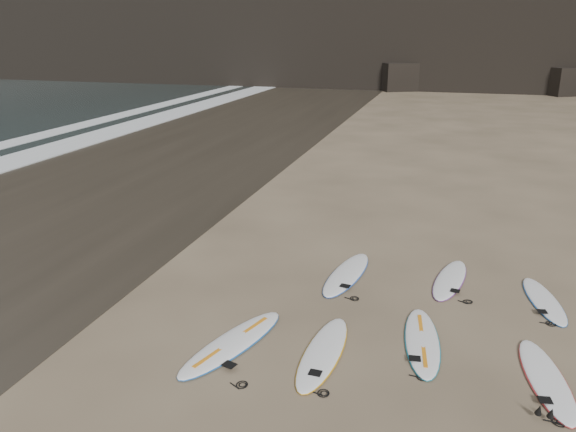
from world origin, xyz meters
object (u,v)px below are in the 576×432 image
at_px(surfboard_1, 323,352).
at_px(surfboard_7, 544,300).
at_px(surfboard_2, 422,341).
at_px(surfboard_6, 450,279).
at_px(surfboard_5, 347,274).
at_px(surfboard_0, 233,342).
at_px(surfboard_3, 546,378).

relative_size(surfboard_1, surfboard_7, 1.14).
bearing_deg(surfboard_2, surfboard_6, 74.34).
relative_size(surfboard_5, surfboard_6, 1.12).
bearing_deg(surfboard_0, surfboard_7, 48.97).
bearing_deg(surfboard_3, surfboard_0, 175.50).
bearing_deg(surfboard_2, surfboard_3, -24.18).
height_order(surfboard_6, surfboard_7, surfboard_6).
height_order(surfboard_0, surfboard_7, surfboard_0).
height_order(surfboard_5, surfboard_7, surfboard_5).
bearing_deg(surfboard_6, surfboard_7, -5.25).
xyz_separation_m(surfboard_5, surfboard_7, (4.15, -0.15, -0.01)).
height_order(surfboard_1, surfboard_6, surfboard_1).
distance_m(surfboard_0, surfboard_5, 3.78).
distance_m(surfboard_1, surfboard_6, 4.24).
height_order(surfboard_3, surfboard_7, surfboard_3).
xyz_separation_m(surfboard_2, surfboard_5, (-1.84, 2.49, 0.00)).
bearing_deg(surfboard_6, surfboard_2, -88.65).
height_order(surfboard_1, surfboard_5, surfboard_5).
height_order(surfboard_2, surfboard_3, surfboard_2).
distance_m(surfboard_5, surfboard_7, 4.16).
height_order(surfboard_1, surfboard_2, surfboard_1).
height_order(surfboard_1, surfboard_7, surfboard_1).
height_order(surfboard_3, surfboard_5, surfboard_5).
bearing_deg(surfboard_3, surfboard_6, 105.07).
bearing_deg(surfboard_6, surfboard_5, -160.92).
distance_m(surfboard_6, surfboard_7, 1.95).
bearing_deg(surfboard_1, surfboard_5, 95.96).
relative_size(surfboard_3, surfboard_6, 1.01).
bearing_deg(surfboard_5, surfboard_7, 5.73).
xyz_separation_m(surfboard_0, surfboard_3, (5.22, 0.41, -0.01)).
bearing_deg(surfboard_6, surfboard_1, -109.03).
distance_m(surfboard_1, surfboard_5, 3.35).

